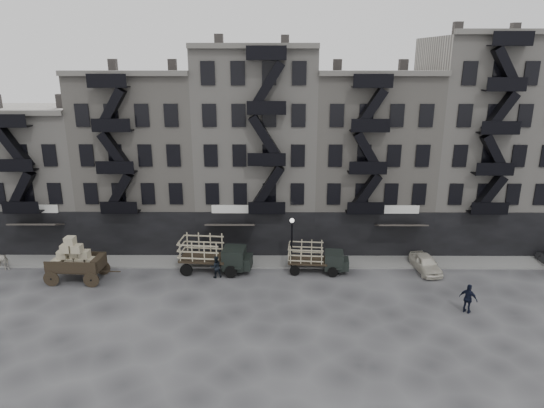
{
  "coord_description": "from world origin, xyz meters",
  "views": [
    {
      "loc": [
        1.65,
        -33.33,
        16.56
      ],
      "look_at": [
        1.42,
        4.0,
        5.02
      ],
      "focal_mm": 32.0,
      "sensor_mm": 36.0,
      "label": 1
    }
  ],
  "objects_px": {
    "car_east": "(426,263)",
    "horse": "(1,261)",
    "stake_truck_west": "(213,252)",
    "policeman": "(468,299)",
    "wagon": "(74,256)",
    "stake_truck_east": "(316,256)",
    "pedestrian_mid": "(216,267)"
  },
  "relations": [
    {
      "from": "wagon",
      "to": "car_east",
      "type": "relative_size",
      "value": 1.11
    },
    {
      "from": "horse",
      "to": "wagon",
      "type": "bearing_deg",
      "value": -81.06
    },
    {
      "from": "stake_truck_west",
      "to": "policeman",
      "type": "height_order",
      "value": "stake_truck_west"
    },
    {
      "from": "pedestrian_mid",
      "to": "horse",
      "type": "bearing_deg",
      "value": -21.38
    },
    {
      "from": "stake_truck_east",
      "to": "car_east",
      "type": "distance_m",
      "value": 8.75
    },
    {
      "from": "car_east",
      "to": "pedestrian_mid",
      "type": "bearing_deg",
      "value": 177.99
    },
    {
      "from": "stake_truck_east",
      "to": "policeman",
      "type": "relative_size",
      "value": 2.37
    },
    {
      "from": "stake_truck_east",
      "to": "car_east",
      "type": "height_order",
      "value": "stake_truck_east"
    },
    {
      "from": "wagon",
      "to": "policeman",
      "type": "distance_m",
      "value": 28.49
    },
    {
      "from": "pedestrian_mid",
      "to": "policeman",
      "type": "relative_size",
      "value": 0.86
    },
    {
      "from": "wagon",
      "to": "stake_truck_east",
      "type": "height_order",
      "value": "wagon"
    },
    {
      "from": "car_east",
      "to": "pedestrian_mid",
      "type": "xyz_separation_m",
      "value": [
        -16.56,
        -1.24,
        0.21
      ]
    },
    {
      "from": "horse",
      "to": "stake_truck_east",
      "type": "height_order",
      "value": "stake_truck_east"
    },
    {
      "from": "stake_truck_west",
      "to": "policeman",
      "type": "relative_size",
      "value": 2.83
    },
    {
      "from": "stake_truck_west",
      "to": "policeman",
      "type": "bearing_deg",
      "value": -14.34
    },
    {
      "from": "wagon",
      "to": "stake_truck_west",
      "type": "distance_m",
      "value": 10.49
    },
    {
      "from": "stake_truck_east",
      "to": "stake_truck_west",
      "type": "bearing_deg",
      "value": -175.16
    },
    {
      "from": "car_east",
      "to": "horse",
      "type": "bearing_deg",
      "value": 173.52
    },
    {
      "from": "stake_truck_east",
      "to": "wagon",
      "type": "bearing_deg",
      "value": -169.69
    },
    {
      "from": "stake_truck_west",
      "to": "policeman",
      "type": "xyz_separation_m",
      "value": [
        17.75,
        -6.4,
        -0.59
      ]
    },
    {
      "from": "stake_truck_west",
      "to": "stake_truck_east",
      "type": "distance_m",
      "value": 8.15
    },
    {
      "from": "stake_truck_east",
      "to": "car_east",
      "type": "bearing_deg",
      "value": 5.96
    },
    {
      "from": "stake_truck_west",
      "to": "stake_truck_east",
      "type": "xyz_separation_m",
      "value": [
        8.14,
        -0.03,
        -0.26
      ]
    },
    {
      "from": "horse",
      "to": "car_east",
      "type": "distance_m",
      "value": 34.01
    },
    {
      "from": "horse",
      "to": "car_east",
      "type": "xyz_separation_m",
      "value": [
        34.01,
        -0.11,
        -0.06
      ]
    },
    {
      "from": "car_east",
      "to": "policeman",
      "type": "xyz_separation_m",
      "value": [
        0.88,
        -6.5,
        0.35
      ]
    },
    {
      "from": "policeman",
      "to": "wagon",
      "type": "bearing_deg",
      "value": 31.78
    },
    {
      "from": "stake_truck_east",
      "to": "pedestrian_mid",
      "type": "height_order",
      "value": "stake_truck_east"
    },
    {
      "from": "wagon",
      "to": "stake_truck_west",
      "type": "xyz_separation_m",
      "value": [
        10.33,
        1.73,
        -0.44
      ]
    },
    {
      "from": "horse",
      "to": "stake_truck_east",
      "type": "bearing_deg",
      "value": -65.68
    },
    {
      "from": "car_east",
      "to": "stake_truck_east",
      "type": "bearing_deg",
      "value": 174.6
    },
    {
      "from": "stake_truck_west",
      "to": "horse",
      "type": "bearing_deg",
      "value": -175.25
    }
  ]
}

